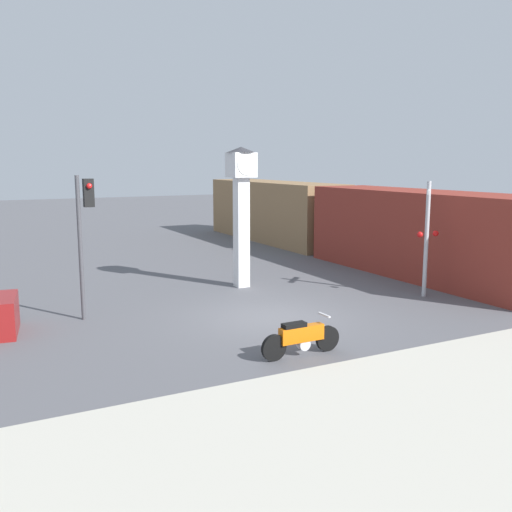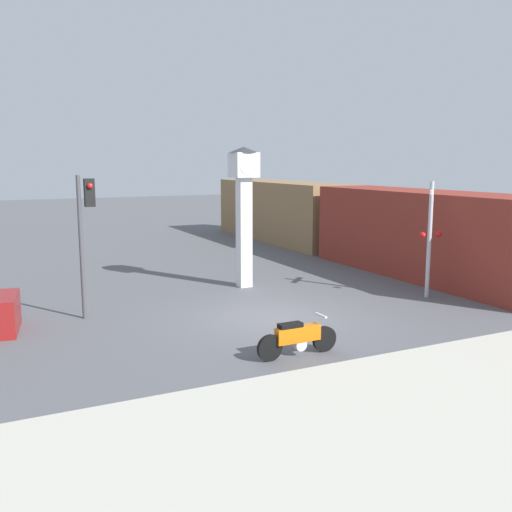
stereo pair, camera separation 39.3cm
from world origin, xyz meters
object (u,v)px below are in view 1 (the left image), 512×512
Objects in this scene: freight_train at (335,220)px; railroad_crossing_signal at (427,234)px; clock_tower at (241,196)px; motorcycle at (301,337)px; traffic_light at (84,221)px.

railroad_crossing_signal is (-2.41, -8.72, 0.43)m from freight_train.
railroad_crossing_signal is at bearing -105.44° from freight_train.
freight_train is (7.27, 4.48, -1.61)m from clock_tower.
motorcycle is at bearing -128.02° from freight_train.
motorcycle is at bearing -155.06° from railroad_crossing_signal.
motorcycle is at bearing -105.55° from clock_tower.
railroad_crossing_signal is at bearing -12.44° from traffic_light.
railroad_crossing_signal is (10.73, -2.37, -0.74)m from traffic_light.
traffic_light is at bearing 123.37° from motorcycle.
motorcycle is 0.54× the size of railroad_crossing_signal.
motorcycle is at bearing -55.82° from traffic_light.
clock_tower is at bearing 138.83° from railroad_crossing_signal.
traffic_light is at bearing 167.56° from railroad_crossing_signal.
clock_tower is 0.21× the size of freight_train.
freight_train is 9.06m from railroad_crossing_signal.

